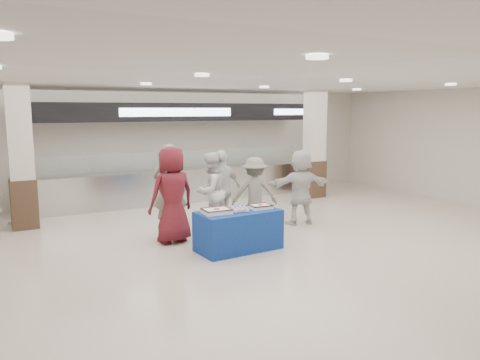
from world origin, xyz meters
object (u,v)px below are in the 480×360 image
sheet_cake_right (260,206)px  civilian_maroon (172,195)px  chef_tall (210,191)px  soldier_b (255,193)px  cupcake_tray (236,210)px  soldier_a (170,190)px  display_table (238,230)px  civilian_white (301,187)px  chef_short (222,189)px  sheet_cake_left (217,211)px

sheet_cake_right → civilian_maroon: size_ratio=0.22×
chef_tall → soldier_b: bearing=138.9°
cupcake_tray → soldier_a: 1.77m
civilian_maroon → display_table: bearing=121.2°
civilian_white → soldier_b: bearing=-1.4°
display_table → chef_short: bearing=70.0°
chef_tall → civilian_maroon: bearing=3.7°
chef_tall → soldier_b: 0.99m
civilian_maroon → chef_short: bearing=-165.3°
display_table → civilian_maroon: civilian_maroon is taller
sheet_cake_left → soldier_b: soldier_b is taller
chef_short → civilian_white: chef_short is taller
cupcake_tray → chef_short: (0.54, 1.68, 0.09)m
soldier_a → sheet_cake_left: bearing=125.0°
sheet_cake_right → soldier_a: bearing=127.4°
display_table → soldier_a: (-0.76, 1.62, 0.59)m
display_table → civilian_maroon: (-0.90, 1.09, 0.59)m
sheet_cake_left → civilian_maroon: bearing=112.7°
soldier_a → civilian_white: bearing=-165.5°
cupcake_tray → chef_tall: size_ratio=0.26×
sheet_cake_right → cupcake_tray: size_ratio=0.94×
sheet_cake_right → cupcake_tray: bearing=179.7°
chef_tall → soldier_b: (0.95, -0.30, -0.06)m
cupcake_tray → chef_tall: (0.24, 1.65, 0.07)m
chef_short → cupcake_tray: bearing=57.1°
cupcake_tray → civilian_maroon: size_ratio=0.23×
civilian_maroon → chef_short: size_ratio=1.10×
display_table → sheet_cake_left: size_ratio=3.00×
civilian_white → sheet_cake_right: bearing=43.6°
sheet_cake_left → civilian_white: 2.88m
civilian_maroon → soldier_a: size_ratio=1.00×
sheet_cake_left → soldier_b: 2.08m
soldier_b → civilian_white: size_ratio=0.91×
sheet_cake_left → civilian_white: (2.66, 1.11, 0.06)m
sheet_cake_right → chef_tall: bearing=99.9°
sheet_cake_right → civilian_white: (1.74, 1.11, 0.07)m
chef_tall → soldier_a: bearing=-21.5°
soldier_b → civilian_white: civilian_white is taller
sheet_cake_right → civilian_maroon: (-1.38, 1.09, 0.17)m
cupcake_tray → sheet_cake_left: bearing=179.8°
sheet_cake_left → chef_short: (0.94, 1.68, 0.07)m
civilian_maroon → chef_short: civilian_maroon is taller
sheet_cake_right → cupcake_tray: (-0.53, 0.00, -0.01)m
civilian_white → soldier_a: bearing=1.4°
sheet_cake_left → chef_tall: chef_tall is taller
cupcake_tray → civilian_white: 2.52m
sheet_cake_left → display_table: bearing=-0.3°
cupcake_tray → civilian_white: size_ratio=0.26×
civilian_maroon → chef_short: 1.52m
display_table → soldier_b: soldier_b is taller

